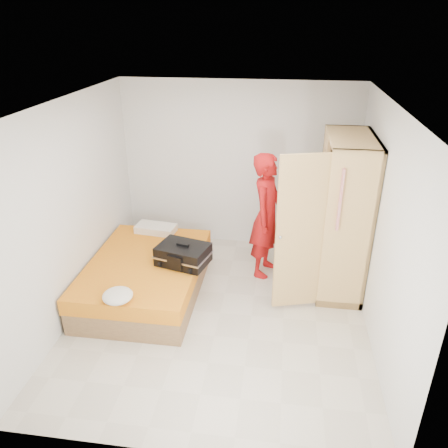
# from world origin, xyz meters

# --- Properties ---
(room) EXTENTS (4.00, 4.02, 2.60)m
(room) POSITION_xyz_m (0.00, 0.00, 1.30)
(room) COLOR beige
(room) RESTS_ON ground
(bed) EXTENTS (1.42, 2.02, 0.50)m
(bed) POSITION_xyz_m (-1.05, 0.31, 0.25)
(bed) COLOR olive
(bed) RESTS_ON ground
(wardrobe) EXTENTS (1.15, 1.34, 2.10)m
(wardrobe) POSITION_xyz_m (1.45, 0.85, 1.00)
(wardrobe) COLOR #E9BB71
(wardrobe) RESTS_ON ground
(person) EXTENTS (0.59, 0.74, 1.79)m
(person) POSITION_xyz_m (0.50, 1.09, 0.90)
(person) COLOR #B50B1C
(person) RESTS_ON ground
(suitcase) EXTENTS (0.75, 0.62, 0.28)m
(suitcase) POSITION_xyz_m (-0.53, 0.33, 0.62)
(suitcase) COLOR black
(suitcase) RESTS_ON bed
(round_cushion) EXTENTS (0.34, 0.34, 0.13)m
(round_cushion) POSITION_xyz_m (-1.08, -0.59, 0.57)
(round_cushion) COLOR white
(round_cushion) RESTS_ON bed
(pillow) EXTENTS (0.61, 0.37, 0.11)m
(pillow) POSITION_xyz_m (-1.14, 1.16, 0.55)
(pillow) COLOR white
(pillow) RESTS_ON bed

